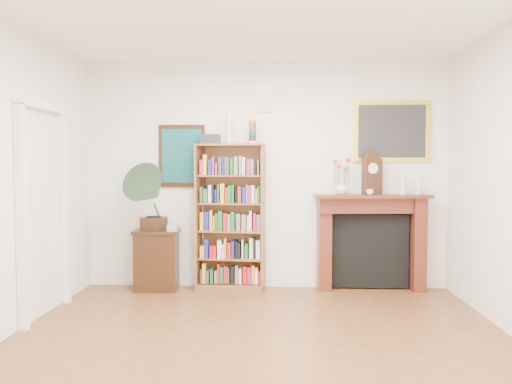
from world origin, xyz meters
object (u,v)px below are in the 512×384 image
cd_stack (173,228)px  gramophone (151,193)px  fireplace (371,234)px  bookshelf (231,209)px  mantel_clock (372,174)px  side_cabinet (157,260)px  teacup (370,192)px  bottle_right (418,186)px  flower_vase (342,188)px  bottle_left (403,185)px

cd_stack → gramophone: bearing=-176.6°
fireplace → cd_stack: bearing=-179.1°
bookshelf → cd_stack: (-0.68, -0.15, -0.22)m
mantel_clock → cd_stack: bearing=166.9°
side_cabinet → fireplace: bearing=-0.1°
bookshelf → fireplace: (1.72, 0.07, -0.30)m
cd_stack → teacup: bearing=2.0°
bottle_right → bookshelf: bearing=-179.1°
bookshelf → flower_vase: 1.38m
flower_vase → bottle_left: bearing=-1.8°
cd_stack → mantel_clock: size_ratio=0.24×
side_cabinet → cd_stack: (0.22, -0.10, 0.41)m
mantel_clock → bottle_left: (0.37, -0.01, -0.12)m
gramophone → bottle_left: 3.03m
mantel_clock → bottle_right: (0.56, 0.03, -0.14)m
bookshelf → bottle_right: bookshelf is taller
side_cabinet → bottle_left: bearing=-1.7°
side_cabinet → teacup: bearing=-3.0°
fireplace → bottle_left: bearing=-15.2°
side_cabinet → cd_stack: bearing=-27.3°
bottle_left → mantel_clock: bearing=178.6°
flower_vase → bottle_right: (0.93, 0.02, 0.02)m
gramophone → bottle_right: (3.22, 0.20, 0.07)m
cd_stack → flower_vase: size_ratio=0.73×
fireplace → flower_vase: 0.68m
bookshelf → fireplace: 1.75m
cd_stack → flower_vase: 2.10m
mantel_clock → gramophone: bearing=166.8°
side_cabinet → gramophone: bearing=-109.5°
flower_vase → bottle_right: bottle_right is taller
side_cabinet → bookshelf: bearing=0.6°
fireplace → teacup: (-0.04, -0.13, 0.52)m
side_cabinet → gramophone: size_ratio=0.90×
cd_stack → bottle_left: size_ratio=0.50×
fireplace → teacup: size_ratio=16.18×
side_cabinet → bottle_left: (2.99, 0.05, 0.93)m
flower_vase → mantel_clock: bearing=-2.3°
bottle_left → cd_stack: bearing=-176.9°
side_cabinet → fireplace: 2.65m
gramophone → mantel_clock: mantel_clock is taller
side_cabinet → mantel_clock: bearing=-1.4°
fireplace → mantel_clock: (-0.00, -0.06, 0.73)m
cd_stack → mantel_clock: bearing=3.7°
gramophone → cd_stack: gramophone is taller
teacup → bottle_left: size_ratio=0.37×
cd_stack → bottle_left: (2.77, 0.15, 0.52)m
cd_stack → mantel_clock: mantel_clock is taller
side_cabinet → teacup: size_ratio=8.46×
fireplace → bottle_left: size_ratio=5.91×
bookshelf → gramophone: size_ratio=2.50×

